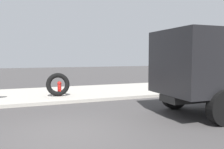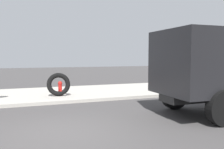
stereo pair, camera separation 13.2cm
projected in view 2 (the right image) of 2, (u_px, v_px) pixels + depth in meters
name	position (u px, v px, depth m)	size (l,w,h in m)	color
ground_plane	(64.00, 133.00, 6.55)	(80.00, 80.00, 0.00)	#423F3F
sidewalk_curb	(45.00, 95.00, 12.61)	(36.00, 5.00, 0.15)	#ADA89E
fire_hydrant	(60.00, 88.00, 11.84)	(0.21, 0.48, 0.72)	red
loose_tire	(59.00, 84.00, 11.68)	(1.14, 1.14, 0.23)	black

